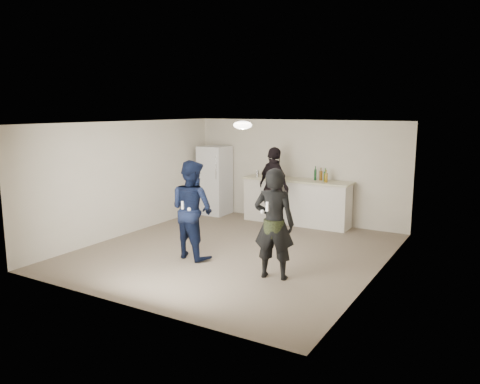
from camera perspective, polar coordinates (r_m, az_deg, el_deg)
The scene contains 21 objects.
floor at distance 9.28m, azimuth -0.63°, elevation -7.20°, with size 6.00×6.00×0.00m, color #6B5B4C.
ceiling at distance 8.86m, azimuth -0.66°, elevation 8.43°, with size 6.00×6.00×0.00m, color silver.
wall_back at distance 11.63m, azimuth 6.99°, elevation 2.57°, with size 6.00×6.00×0.00m, color beige.
wall_front at distance 6.65m, azimuth -14.10°, elevation -3.33°, with size 6.00×6.00×0.00m, color beige.
wall_left at distance 10.65m, azimuth -13.44°, elevation 1.68°, with size 6.00×6.00×0.00m, color beige.
wall_right at distance 7.95m, azimuth 16.61°, elevation -1.27°, with size 6.00×6.00×0.00m, color beige.
counter at distance 11.40m, azimuth 6.87°, elevation -1.27°, with size 2.60×0.56×1.05m, color silver.
counter_top at distance 11.30m, azimuth 6.93°, elevation 1.44°, with size 2.68×0.64×0.04m, color beige.
fridge at distance 12.36m, azimuth -3.08°, elevation 1.44°, with size 0.70×0.70×1.80m, color silver.
fridge_handle at distance 11.85m, azimuth -2.95°, elevation 3.01°, with size 0.02×0.02×0.60m, color silver.
ceiling_dome at distance 9.12m, azimuth 0.32°, elevation 8.16°, with size 0.36×0.36×0.16m, color white.
shaker at distance 11.61m, azimuth 2.13°, elevation 2.25°, with size 0.08×0.08×0.17m, color #BDBDC2.
man at distance 8.73m, azimuth -5.87°, elevation -2.12°, with size 0.89×0.70×1.84m, color #0E1A3D.
woman at distance 7.63m, azimuth 4.17°, elevation -3.89°, with size 0.67×0.44×1.84m, color black.
camo_shorts at distance 7.65m, azimuth 4.16°, elevation -4.38°, with size 0.34×0.34×0.28m, color #2C3919.
spectator at distance 10.98m, azimuth 4.15°, elevation 0.57°, with size 1.11×0.46×1.89m, color black.
remote_man at distance 8.48m, azimuth -7.00°, elevation -1.60°, with size 0.04×0.04×0.15m, color white.
nunchuk_man at distance 8.45m, azimuth -6.22°, elevation -2.12°, with size 0.07×0.07×0.07m, color white.
remote_woman at distance 7.34m, azimuth 3.34°, elevation -1.78°, with size 0.04×0.04×0.15m, color white.
nunchuk_woman at distance 7.43m, azimuth 2.75°, elevation -2.42°, with size 0.07×0.07×0.07m, color silver.
bottle_cluster at distance 11.14m, azimuth 9.23°, elevation 1.93°, with size 1.33×0.30×0.26m.
Camera 1 is at (4.56, -7.59, 2.76)m, focal length 35.00 mm.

